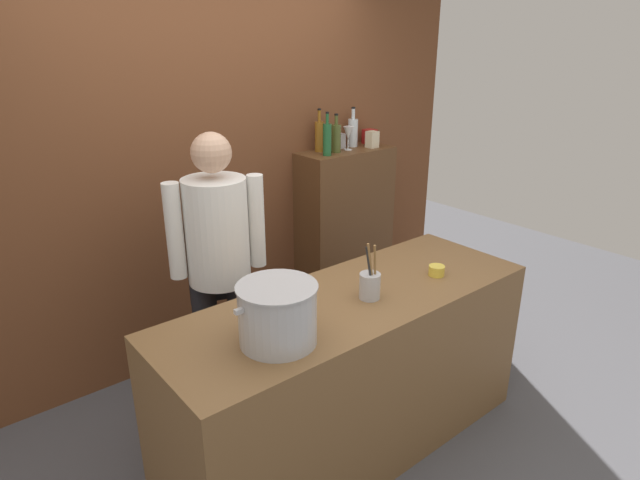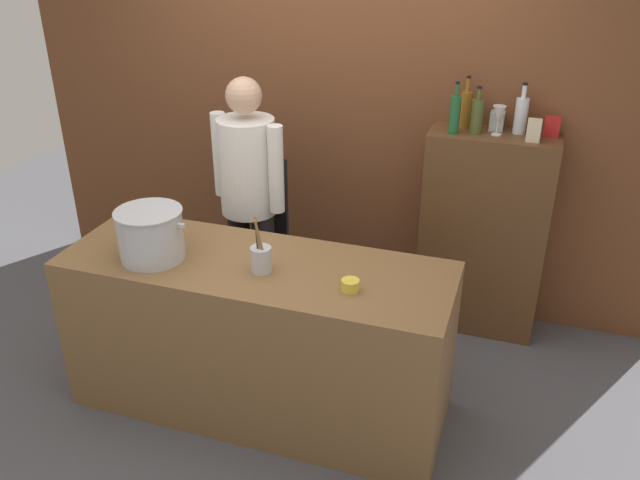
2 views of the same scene
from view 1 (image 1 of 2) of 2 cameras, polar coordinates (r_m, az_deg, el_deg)
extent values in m
plane|color=#4C4C51|center=(3.18, 2.97, -20.68)|extent=(8.00, 8.00, 0.00)
cube|color=brown|center=(3.59, -12.04, 10.67)|extent=(4.40, 0.10, 3.00)
cube|color=brown|center=(2.90, 3.14, -14.02)|extent=(2.01, 0.70, 0.90)
cube|color=brown|center=(4.21, 2.64, 0.73)|extent=(0.76, 0.32, 1.32)
cylinder|color=black|center=(3.25, -8.30, -10.69)|extent=(0.14, 0.14, 0.84)
cylinder|color=black|center=(3.22, -11.81, -11.28)|extent=(0.14, 0.14, 0.84)
cylinder|color=white|center=(2.92, -10.91, 0.93)|extent=(0.34, 0.34, 0.58)
cube|color=black|center=(3.17, -11.29, -2.12)|extent=(0.29, 0.11, 0.52)
cylinder|color=white|center=(2.96, -6.79, 2.01)|extent=(0.09, 0.09, 0.52)
cylinder|color=white|center=(2.88, -15.22, 0.89)|extent=(0.09, 0.09, 0.52)
sphere|color=tan|center=(2.81, -11.51, 9.10)|extent=(0.21, 0.21, 0.21)
cylinder|color=#B7BABF|center=(2.25, -4.53, -7.97)|extent=(0.33, 0.33, 0.25)
cylinder|color=#B7BABF|center=(2.19, -4.63, -4.97)|extent=(0.34, 0.34, 0.01)
cube|color=#B7BABF|center=(2.12, -8.64, -7.50)|extent=(0.04, 0.02, 0.02)
cube|color=#B7BABF|center=(2.31, -0.89, -4.84)|extent=(0.04, 0.02, 0.02)
cylinder|color=#B7BABF|center=(2.64, 5.32, -4.89)|extent=(0.10, 0.10, 0.13)
cylinder|color=olive|center=(2.60, 5.87, -3.13)|extent=(0.06, 0.04, 0.27)
cylinder|color=#262626|center=(2.59, 5.33, -3.38)|extent=(0.04, 0.04, 0.25)
cylinder|color=olive|center=(2.59, 5.46, -3.15)|extent=(0.05, 0.03, 0.27)
cylinder|color=yellow|center=(2.95, 12.30, -3.20)|extent=(0.09, 0.09, 0.06)
cylinder|color=#1E592D|center=(3.81, 0.76, 10.62)|extent=(0.06, 0.06, 0.22)
cylinder|color=#1E592D|center=(3.79, 0.78, 12.79)|extent=(0.02, 0.02, 0.07)
cylinder|color=black|center=(3.78, 0.78, 13.40)|extent=(0.02, 0.02, 0.01)
cylinder|color=#475123|center=(3.92, 1.72, 10.74)|extent=(0.07, 0.07, 0.20)
cylinder|color=#475123|center=(3.90, 1.75, 12.64)|extent=(0.02, 0.02, 0.07)
cylinder|color=black|center=(3.90, 1.75, 13.21)|extent=(0.03, 0.03, 0.01)
cylinder|color=#8C5919|center=(3.95, -0.07, 10.93)|extent=(0.06, 0.06, 0.22)
cylinder|color=#8C5919|center=(3.92, -0.07, 13.06)|extent=(0.02, 0.02, 0.08)
cylinder|color=black|center=(3.92, -0.07, 13.73)|extent=(0.03, 0.03, 0.01)
cylinder|color=silver|center=(4.15, 3.52, 11.31)|extent=(0.07, 0.07, 0.21)
cylinder|color=silver|center=(4.13, 3.56, 13.25)|extent=(0.03, 0.03, 0.08)
cylinder|color=black|center=(4.12, 3.57, 13.86)|extent=(0.03, 0.03, 0.01)
cylinder|color=silver|center=(4.03, 2.99, 9.58)|extent=(0.06, 0.06, 0.01)
cylinder|color=silver|center=(4.02, 3.00, 10.14)|extent=(0.01, 0.01, 0.07)
cone|color=silver|center=(4.00, 3.02, 11.31)|extent=(0.07, 0.07, 0.09)
cube|color=beige|center=(4.12, 5.57, 10.61)|extent=(0.08, 0.08, 0.12)
cube|color=red|center=(4.28, 5.29, 10.91)|extent=(0.09, 0.09, 0.11)
cube|color=#B2B2B7|center=(4.08, 1.95, 10.50)|extent=(0.08, 0.08, 0.11)
camera|label=2|loc=(3.04, 72.33, 14.65)|focal=37.01mm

